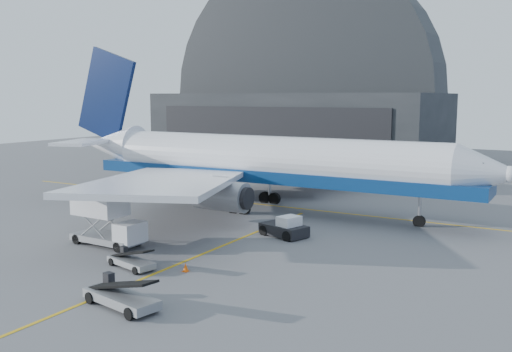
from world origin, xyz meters
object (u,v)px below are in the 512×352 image
Objects in this scene: pushback_tug at (285,228)px; belt_loader_b at (121,296)px; catering_truck at (105,218)px; airliner at (255,161)px; belt_loader_a at (131,261)px.

belt_loader_b reaches higher than pushback_tug.
catering_truck reaches higher than belt_loader_b.
pushback_tug is (10.78, 9.35, -1.48)m from catering_truck.
catering_truck is at bearing -97.92° from airliner.
airliner is 11.33× the size of pushback_tug.
belt_loader_b is at bearing -73.60° from pushback_tug.
belt_loader_b reaches higher than belt_loader_a.
airliner is at bearing 84.29° from catering_truck.
belt_loader_b is (7.65, -27.89, -4.25)m from airliner.
belt_loader_a is (5.75, -3.57, -1.67)m from catering_truck.
airliner is 7.87× the size of catering_truck.
airliner is at bearing 149.76° from pushback_tug.
pushback_tug is at bearing 99.41° from belt_loader_b.
pushback_tug is at bearing 43.15° from catering_truck.
airliner is 9.23× the size of belt_loader_b.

